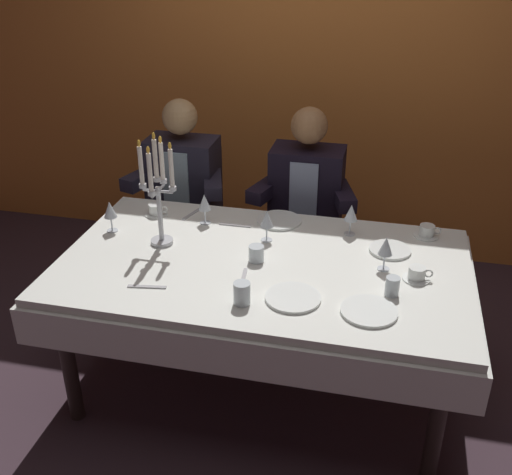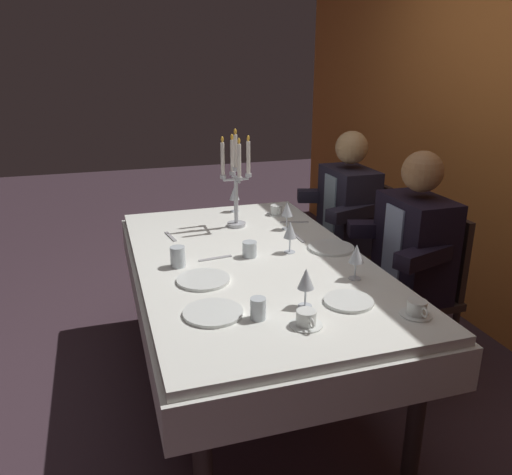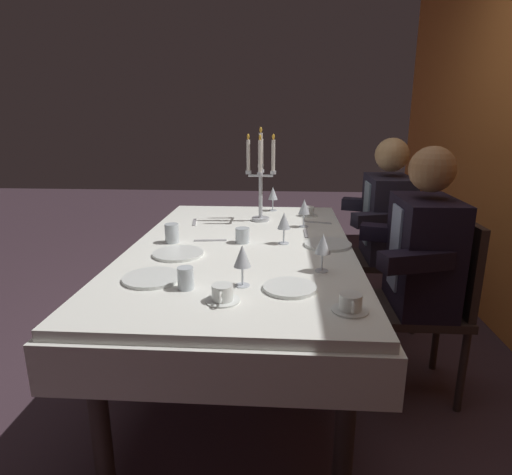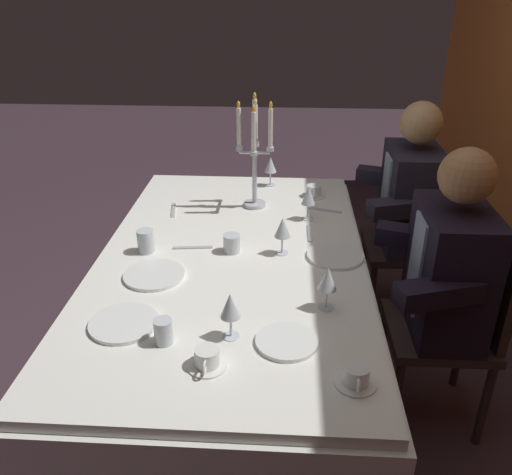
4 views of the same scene
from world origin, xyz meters
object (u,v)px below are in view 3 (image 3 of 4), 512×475
Objects in this scene: coffee_cup_1 at (221,294)px; coffee_cup_2 at (350,304)px; dinner_plate_2 at (178,254)px; candelabra at (261,178)px; dining_table at (242,266)px; seated_diner_1 at (424,253)px; dinner_plate_0 at (152,278)px; wine_glass_3 at (242,257)px; coffee_cup_0 at (308,212)px; wine_glass_0 at (273,194)px; wine_glass_1 at (323,245)px; water_tumbler_2 at (172,233)px; seated_diner_0 at (388,217)px; wine_glass_2 at (304,207)px; water_tumbler_1 at (243,235)px; dinner_plate_1 at (290,288)px; dinner_plate_3 at (328,244)px; water_tumbler_0 at (186,278)px; wine_glass_4 at (284,221)px.

coffee_cup_1 is 1.00× the size of coffee_cup_2.
dinner_plate_2 is 1.80× the size of coffee_cup_2.
dining_table is at bearing -7.15° from candelabra.
dinner_plate_0 is at bearing -69.80° from seated_diner_1.
coffee_cup_0 is at bearing 165.71° from wine_glass_3.
wine_glass_0 is at bearing 167.09° from candelabra.
coffee_cup_2 is (0.38, 0.06, -0.09)m from wine_glass_1.
dinner_plate_0 is 2.38× the size of water_tumbler_2.
dinner_plate_0 is 1.78× the size of coffee_cup_2.
dinner_plate_2 is at bearing -52.73° from seated_diner_0.
dinner_plate_2 is 1.45× the size of wine_glass_2.
coffee_cup_2 is at bearing 28.89° from water_tumbler_1.
coffee_cup_2 is (0.20, 0.38, -0.09)m from wine_glass_3.
dinner_plate_1 is (1.10, 0.17, -0.26)m from candelabra.
dining_table is at bearing -134.71° from wine_glass_1.
dining_table is at bearing -94.50° from seated_diner_1.
dinner_plate_3 is at bearing 35.41° from candelabra.
candelabra reaches higher than wine_glass_0.
water_tumbler_0 is (1.42, -0.29, -0.07)m from wine_glass_0.
dinner_plate_0 is 1.36m from coffee_cup_0.
seated_diner_1 is (-0.68, 0.45, -0.03)m from coffee_cup_2.
dinner_plate_2 is 0.36m from water_tumbler_1.
wine_glass_0 is at bearing -122.39° from coffee_cup_0.
coffee_cup_1 is at bearing -3.30° from candelabra.
wine_glass_0 is 0.81m from water_tumbler_1.
dinner_plate_2 is 1.00× the size of dinner_plate_3.
dining_table is 0.71m from coffee_cup_1.
coffee_cup_1 is at bearing -16.54° from wine_glass_4.
dining_table is at bearing -174.19° from wine_glass_3.
coffee_cup_1 is at bearing -5.21° from wine_glass_0.
wine_glass_2 is at bearing 23.86° from wine_glass_0.
water_tumbler_0 is 0.86× the size of water_tumbler_2.
wine_glass_0 is 0.80m from wine_glass_4.
wine_glass_1 is at bearing 3.37° from wine_glass_2.
wine_glass_1 is at bearing 11.31° from wine_glass_0.
candelabra is 3.46× the size of wine_glass_2.
coffee_cup_0 is (-1.04, -0.00, -0.09)m from wine_glass_1.
wine_glass_0 is at bearing -175.80° from dinner_plate_1.
water_tumbler_1 is (0.49, -0.06, -0.23)m from candelabra.
seated_diner_1 is at bearing 80.19° from dinner_plate_3.
seated_diner_0 is at bearing 162.71° from coffee_cup_2.
water_tumbler_2 is (0.02, -0.57, -0.07)m from wine_glass_4.
wine_glass_3 is 1.24× the size of coffee_cup_0.
water_tumbler_1 is at bearing -7.13° from candelabra.
coffee_cup_0 and coffee_cup_1 have the same top height.
water_tumbler_2 is at bearing -161.10° from water_tumbler_0.
dining_table is 0.63m from dinner_plate_1.
seated_diner_1 is (0.60, 0.82, -0.27)m from candelabra.
wine_glass_3 reaches higher than water_tumbler_2.
dinner_plate_0 is 0.55m from dinner_plate_1.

